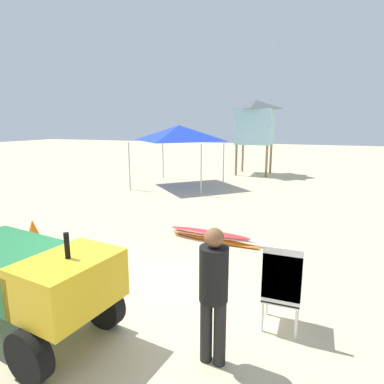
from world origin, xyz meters
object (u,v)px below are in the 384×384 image
at_px(lifeguard_near_left, 214,288).
at_px(lifeguard_tower, 255,122).
at_px(surfboard_pile, 213,236).
at_px(traffic_cone_near, 33,231).
at_px(utility_cart, 27,276).
at_px(stacked_plastic_chairs, 282,281).
at_px(popup_canopy, 179,133).

height_order(lifeguard_near_left, lifeguard_tower, lifeguard_tower).
height_order(surfboard_pile, traffic_cone_near, traffic_cone_near).
xyz_separation_m(utility_cart, traffic_cone_near, (-2.65, 2.53, -0.53)).
bearing_deg(lifeguard_tower, stacked_plastic_chairs, -78.03).
relative_size(popup_canopy, lifeguard_tower, 0.82).
bearing_deg(traffic_cone_near, lifeguard_near_left, -23.67).
height_order(popup_canopy, traffic_cone_near, popup_canopy).
bearing_deg(lifeguard_near_left, traffic_cone_near, 156.33).
height_order(surfboard_pile, lifeguard_tower, lifeguard_tower).
bearing_deg(utility_cart, lifeguard_near_left, 7.59).
distance_m(surfboard_pile, traffic_cone_near, 4.16).
height_order(stacked_plastic_chairs, popup_canopy, popup_canopy).
distance_m(surfboard_pile, lifeguard_tower, 10.82).
relative_size(stacked_plastic_chairs, traffic_cone_near, 2.32).
relative_size(stacked_plastic_chairs, surfboard_pile, 0.52).
bearing_deg(popup_canopy, lifeguard_tower, 61.53).
bearing_deg(surfboard_pile, traffic_cone_near, -158.55).
xyz_separation_m(surfboard_pile, lifeguard_tower, (-1.00, 10.45, 2.62)).
distance_m(utility_cart, popup_canopy, 10.38).
height_order(stacked_plastic_chairs, surfboard_pile, stacked_plastic_chairs).
xyz_separation_m(utility_cart, lifeguard_near_left, (2.39, 0.32, 0.14)).
xyz_separation_m(popup_canopy, traffic_cone_near, (-0.45, -7.51, -2.02)).
xyz_separation_m(stacked_plastic_chairs, lifeguard_tower, (-2.82, 13.30, 2.04)).
xyz_separation_m(lifeguard_near_left, popup_canopy, (-4.58, 9.72, 1.36)).
bearing_deg(traffic_cone_near, stacked_plastic_chairs, -13.21).
relative_size(utility_cart, lifeguard_near_left, 1.67).
distance_m(stacked_plastic_chairs, lifeguard_tower, 13.75).
bearing_deg(traffic_cone_near, surfboard_pile, 21.45).
relative_size(lifeguard_tower, traffic_cone_near, 7.45).
bearing_deg(lifeguard_near_left, surfboard_pile, 107.34).
bearing_deg(surfboard_pile, popup_canopy, 119.71).
xyz_separation_m(stacked_plastic_chairs, lifeguard_near_left, (-0.65, -0.87, 0.22)).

